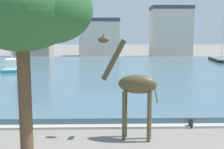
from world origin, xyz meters
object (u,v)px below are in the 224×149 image
at_px(sailboat_teal, 13,68).
at_px(giraffe_statue, 134,86).
at_px(shade_tree, 20,9).
at_px(mooring_bollard, 191,123).
at_px(sailboat_black, 222,61).

bearing_deg(sailboat_teal, giraffe_statue, -60.95).
bearing_deg(shade_tree, mooring_bollard, 32.42).
distance_m(shade_tree, mooring_bollard, 10.02).
height_order(sailboat_teal, mooring_bollard, sailboat_teal).
relative_size(giraffe_statue, sailboat_teal, 0.50).
bearing_deg(sailboat_teal, sailboat_black, 18.20).
distance_m(giraffe_statue, sailboat_black, 39.29).
xyz_separation_m(sailboat_teal, shade_tree, (9.30, -27.12, 4.97)).
bearing_deg(sailboat_teal, mooring_bollard, -53.89).
bearing_deg(shade_tree, sailboat_black, 58.94).
xyz_separation_m(sailboat_black, sailboat_teal, (-31.97, -10.51, 0.15)).
xyz_separation_m(shade_tree, mooring_bollard, (7.16, 4.55, -5.33)).
distance_m(giraffe_statue, mooring_bollard, 4.10).
height_order(shade_tree, mooring_bollard, shade_tree).
relative_size(giraffe_statue, sailboat_black, 0.51).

